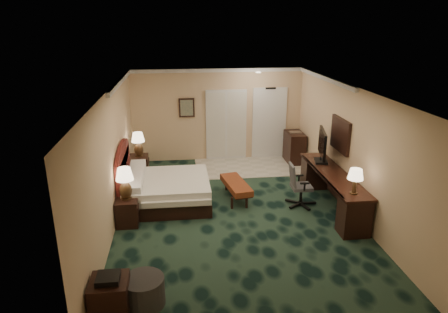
{
  "coord_description": "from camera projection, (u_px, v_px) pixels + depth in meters",
  "views": [
    {
      "loc": [
        -1.16,
        -7.68,
        3.99
      ],
      "look_at": [
        -0.18,
        0.6,
        1.14
      ],
      "focal_mm": 32.0,
      "sensor_mm": 36.0,
      "label": 1
    }
  ],
  "objects": [
    {
      "name": "wall_front",
      "position": [
        283.0,
        258.0,
        4.68
      ],
      "size": [
        5.0,
        0.0,
        2.7
      ],
      "primitive_type": "cube",
      "color": "beige",
      "rests_on": "ground"
    },
    {
      "name": "ottoman",
      "position": [
        144.0,
        291.0,
        5.86
      ],
      "size": [
        0.78,
        0.78,
        0.44
      ],
      "primitive_type": "cylinder",
      "rotation": [
        0.0,
        0.0,
        0.33
      ],
      "color": "#2C2C2E",
      "rests_on": "ground"
    },
    {
      "name": "wall_left",
      "position": [
        112.0,
        161.0,
        7.93
      ],
      "size": [
        0.0,
        7.5,
        2.7
      ],
      "primitive_type": "cube",
      "color": "beige",
      "rests_on": "ground"
    },
    {
      "name": "crown_molding",
      "position": [
        237.0,
        93.0,
        7.78
      ],
      "size": [
        5.0,
        7.5,
        0.1
      ],
      "primitive_type": null,
      "color": "white",
      "rests_on": "wall_back"
    },
    {
      "name": "wall_mirror",
      "position": [
        340.0,
        135.0,
        8.98
      ],
      "size": [
        0.05,
        0.95,
        0.75
      ],
      "primitive_type": "cube",
      "color": "white",
      "rests_on": "wall_right"
    },
    {
      "name": "wall_right",
      "position": [
        352.0,
        151.0,
        8.48
      ],
      "size": [
        0.0,
        7.5,
        2.7
      ],
      "primitive_type": "cube",
      "color": "beige",
      "rests_on": "ground"
    },
    {
      "name": "desk_lamp",
      "position": [
        355.0,
        181.0,
        7.6
      ],
      "size": [
        0.36,
        0.36,
        0.52
      ],
      "primitive_type": null,
      "rotation": [
        0.0,
        0.0,
        -0.27
      ],
      "color": "black",
      "rests_on": "desk"
    },
    {
      "name": "minibar",
      "position": [
        294.0,
        147.0,
        11.75
      ],
      "size": [
        0.47,
        0.84,
        0.89
      ],
      "primitive_type": "cube",
      "color": "black",
      "rests_on": "ground"
    },
    {
      "name": "ceiling",
      "position": [
        237.0,
        90.0,
        7.77
      ],
      "size": [
        5.0,
        7.5,
        0.0
      ],
      "primitive_type": "cube",
      "color": "white",
      "rests_on": "wall_back"
    },
    {
      "name": "bed_bench",
      "position": [
        236.0,
        190.0,
        9.37
      ],
      "size": [
        0.64,
        1.29,
        0.42
      ],
      "primitive_type": "cube",
      "rotation": [
        0.0,
        0.0,
        0.17
      ],
      "color": "maroon",
      "rests_on": "ground"
    },
    {
      "name": "wall_back",
      "position": [
        218.0,
        115.0,
        11.73
      ],
      "size": [
        5.0,
        0.0,
        2.7
      ],
      "primitive_type": "cube",
      "color": "beige",
      "rests_on": "ground"
    },
    {
      "name": "headboard",
      "position": [
        124.0,
        173.0,
        9.08
      ],
      "size": [
        0.12,
        2.0,
        1.4
      ],
      "primitive_type": null,
      "color": "#4B1016",
      "rests_on": "ground"
    },
    {
      "name": "tv",
      "position": [
        322.0,
        146.0,
        9.28
      ],
      "size": [
        0.31,
        0.99,
        0.77
      ],
      "primitive_type": "cube",
      "rotation": [
        0.0,
        0.0,
        -0.23
      ],
      "color": "black",
      "rests_on": "desk"
    },
    {
      "name": "side_table",
      "position": [
        110.0,
        298.0,
        5.63
      ],
      "size": [
        0.53,
        0.53,
        0.57
      ],
      "primitive_type": "cube",
      "color": "black",
      "rests_on": "ground"
    },
    {
      "name": "floor",
      "position": [
        236.0,
        215.0,
        8.64
      ],
      "size": [
        5.0,
        7.5,
        0.0
      ],
      "primitive_type": "cube",
      "color": "black",
      "rests_on": "ground"
    },
    {
      "name": "bed",
      "position": [
        168.0,
        191.0,
        9.1
      ],
      "size": [
        1.89,
        1.75,
        0.6
      ],
      "primitive_type": "cube",
      "color": "white",
      "rests_on": "ground"
    },
    {
      "name": "closet_doors",
      "position": [
        226.0,
        125.0,
        11.82
      ],
      "size": [
        1.2,
        0.06,
        2.1
      ],
      "primitive_type": "cube",
      "color": "silver",
      "rests_on": "ground"
    },
    {
      "name": "entry_door",
      "position": [
        269.0,
        124.0,
        11.97
      ],
      "size": [
        1.02,
        0.06,
        2.18
      ],
      "primitive_type": "cube",
      "color": "white",
      "rests_on": "ground"
    },
    {
      "name": "lamp_far",
      "position": [
        138.0,
        145.0,
        10.37
      ],
      "size": [
        0.43,
        0.43,
        0.64
      ],
      "primitive_type": null,
      "rotation": [
        0.0,
        0.0,
        0.31
      ],
      "color": "black",
      "rests_on": "nightstand_far"
    },
    {
      "name": "wall_art",
      "position": [
        187.0,
        108.0,
        11.51
      ],
      "size": [
        0.45,
        0.06,
        0.55
      ],
      "primitive_type": "cube",
      "color": "#54675E",
      "rests_on": "wall_back"
    },
    {
      "name": "nightstand_far",
      "position": [
        139.0,
        167.0,
        10.57
      ],
      "size": [
        0.49,
        0.56,
        0.61
      ],
      "primitive_type": "cube",
      "color": "black",
      "rests_on": "ground"
    },
    {
      "name": "desk",
      "position": [
        332.0,
        191.0,
        8.85
      ],
      "size": [
        0.62,
        2.86,
        0.82
      ],
      "primitive_type": "cube",
      "color": "black",
      "rests_on": "ground"
    },
    {
      "name": "desk_chair",
      "position": [
        302.0,
        185.0,
        8.94
      ],
      "size": [
        0.6,
        0.56,
        0.99
      ],
      "primitive_type": null,
      "rotation": [
        0.0,
        0.0,
        -0.03
      ],
      "color": "#494949",
      "rests_on": "ground"
    },
    {
      "name": "tile_patch",
      "position": [
        252.0,
        167.0,
        11.46
      ],
      "size": [
        3.2,
        1.7,
        0.01
      ],
      "primitive_type": "cube",
      "color": "beige",
      "rests_on": "ground"
    },
    {
      "name": "nightstand_near",
      "position": [
        128.0,
        212.0,
        8.17
      ],
      "size": [
        0.44,
        0.51,
        0.55
      ],
      "primitive_type": "cube",
      "color": "black",
      "rests_on": "ground"
    },
    {
      "name": "lamp_near",
      "position": [
        125.0,
        184.0,
        8.0
      ],
      "size": [
        0.39,
        0.39,
        0.67
      ],
      "primitive_type": null,
      "rotation": [
        0.0,
        0.0,
        -0.11
      ],
      "color": "black",
      "rests_on": "nightstand_near"
    }
  ]
}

